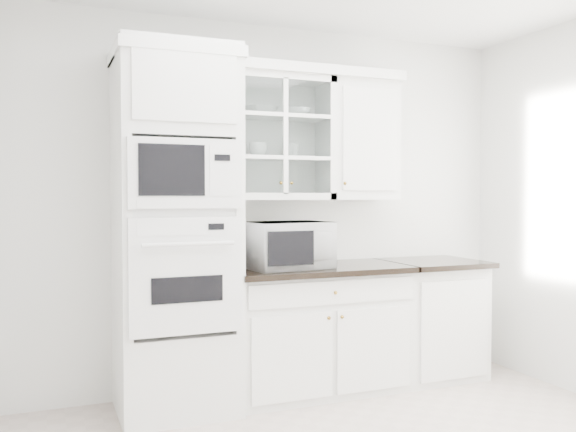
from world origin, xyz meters
name	(u,v)px	position (x,y,z in m)	size (l,w,h in m)	color
room_shell	(347,133)	(0.00, 0.43, 1.78)	(4.00, 3.50, 2.70)	white
oven_column	(176,231)	(-0.75, 1.42, 1.20)	(0.76, 0.68, 2.40)	white
base_cabinet_run	(316,328)	(0.28, 1.45, 0.46)	(1.32, 0.67, 0.92)	white
extra_base_cabinet	(430,318)	(1.28, 1.45, 0.46)	(0.72, 0.67, 0.92)	white
upper_cabinet_glass	(277,138)	(0.03, 1.58, 1.85)	(0.80, 0.33, 0.90)	white
upper_cabinet_solid	(359,141)	(0.71, 1.58, 1.85)	(0.55, 0.33, 0.90)	white
crown_molding	(265,69)	(-0.07, 1.56, 2.33)	(2.14, 0.38, 0.07)	white
countertop_microwave	(287,245)	(0.03, 1.39, 1.08)	(0.56, 0.47, 0.33)	white
bowl_a	(259,111)	(-0.11, 1.59, 2.04)	(0.24, 0.24, 0.06)	white
bowl_b	(297,113)	(0.18, 1.57, 2.04)	(0.19, 0.19, 0.06)	white
cup_a	(258,150)	(-0.12, 1.58, 1.76)	(0.13, 0.13, 0.10)	white
cup_b	(292,151)	(0.15, 1.60, 1.76)	(0.11, 0.11, 0.11)	white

